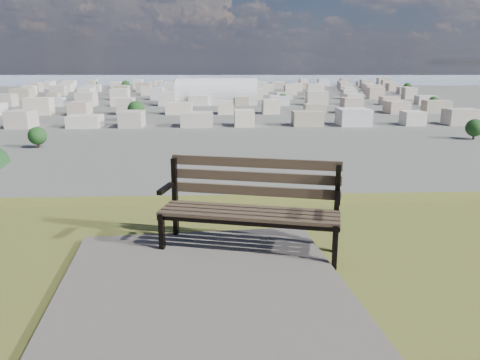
{
  "coord_description": "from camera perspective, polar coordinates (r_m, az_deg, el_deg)",
  "views": [
    {
      "loc": [
        -1.69,
        -2.36,
        26.97
      ],
      "look_at": [
        -1.38,
        4.24,
        25.3
      ],
      "focal_mm": 35.0,
      "sensor_mm": 36.0,
      "label": 1
    }
  ],
  "objects": [
    {
      "name": "city_blocks",
      "position": [
        397.5,
        -2.48,
        10.78
      ],
      "size": [
        395.0,
        361.0,
        7.0
      ],
      "color": "#BCB1A5",
      "rests_on": "ground"
    },
    {
      "name": "arena",
      "position": [
        312.23,
        -2.81,
        10.17
      ],
      "size": [
        54.21,
        25.94,
        22.28
      ],
      "rotation": [
        0.0,
        0.0,
        -0.07
      ],
      "color": "silver",
      "rests_on": "ground"
    },
    {
      "name": "gravel_patch",
      "position": [
        3.84,
        -4.12,
        -16.18
      ],
      "size": [
        2.8,
        3.79,
        0.07
      ],
      "primitive_type": "cube",
      "rotation": [
        0.0,
        0.0,
        0.08
      ],
      "color": "#635E56",
      "rests_on": "hilltop_mesa"
    },
    {
      "name": "far_hills",
      "position": [
        1406.53,
        -5.26,
        14.06
      ],
      "size": [
        2050.0,
        340.0,
        60.0
      ],
      "color": "#828DA1",
      "rests_on": "ground"
    },
    {
      "name": "park_bench",
      "position": [
        4.92,
        1.34,
        -2.61
      ],
      "size": [
        1.94,
        1.03,
        0.97
      ],
      "rotation": [
        0.0,
        0.0,
        -0.25
      ],
      "color": "#473729",
      "rests_on": "hilltop_mesa"
    },
    {
      "name": "bay_water",
      "position": [
        902.76,
        -2.64,
        12.45
      ],
      "size": [
        2400.0,
        700.0,
        0.12
      ],
      "primitive_type": "cube",
      "color": "#92A7B9",
      "rests_on": "ground"
    },
    {
      "name": "city_trees",
      "position": [
        323.07,
        -7.18,
        10.14
      ],
      "size": [
        406.52,
        387.2,
        9.98
      ],
      "color": "#37221B",
      "rests_on": "ground"
    }
  ]
}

